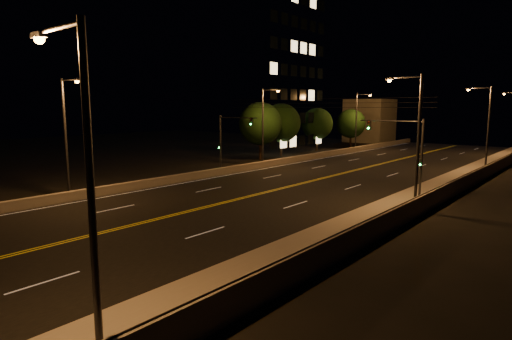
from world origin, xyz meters
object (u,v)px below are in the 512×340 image
Objects in this scene: streetlight_0 at (84,178)px; streetlight_1 at (415,133)px; traffic_signal_left at (227,138)px; streetlight_2 at (486,124)px; tree_2 at (317,124)px; tree_0 at (260,124)px; streetlight_5 at (265,122)px; building_tower at (237,64)px; streetlight_6 at (358,118)px; tree_1 at (281,123)px; tree_3 at (351,124)px; streetlight_4 at (67,130)px; traffic_signal_right at (409,149)px.

streetlight_1 is at bearing 90.00° from streetlight_0.
streetlight_0 reaches higher than traffic_signal_left.
streetlight_2 reaches higher than tree_2.
streetlight_2 is 26.31m from tree_0.
tree_2 is at bearing 104.16° from streetlight_5.
building_tower reaches higher than traffic_signal_left.
tree_1 is (-5.07, -13.98, -0.53)m from streetlight_6.
streetlight_6 is 20.29m from tree_0.
streetlight_0 is at bearing -68.57° from tree_3.
streetlight_1 is 45.01m from tree_3.
tree_1 is (-5.07, 34.20, -0.53)m from streetlight_4.
streetlight_2 is at bearing -20.21° from tree_2.
tree_1 is at bearing 109.11° from traffic_signal_left.
tree_3 is (-3.79, 34.75, 0.32)m from traffic_signal_left.
streetlight_0 is at bearing -58.00° from streetlight_5.
streetlight_2 is 17.99m from traffic_signal_right.
tree_0 is (-24.12, 11.99, 0.94)m from traffic_signal_right.
streetlight_0 reaches higher than tree_2.
building_tower reaches higher than streetlight_2.
streetlight_4 is at bearing -83.45° from tree_2.
streetlight_1 is 20.63m from traffic_signal_left.
tree_2 is (0.02, 9.77, -0.41)m from tree_1.
streetlight_2 is 1.48× the size of traffic_signal_right.
streetlight_4 is at bearing -81.58° from tree_0.
streetlight_5 is (0.00, 23.95, 0.00)m from streetlight_4.
building_tower is 3.78× the size of tree_0.
streetlight_4 and streetlight_5 have the same top height.
tree_0 reaches higher than tree_2.
streetlight_2 is 1.00× the size of streetlight_6.
building_tower is (-17.46, 21.04, 10.03)m from traffic_signal_left.
tree_3 is at bearing 86.20° from tree_0.
tree_3 is at bearing 81.93° from tree_1.
streetlight_0 is 1.00× the size of streetlight_1.
streetlight_1 is 1.19× the size of tree_0.
streetlight_0 is 40.47m from streetlight_5.
traffic_signal_left is 28.31m from tree_2.
building_tower is (-16.34, 13.44, 8.64)m from streetlight_5.
traffic_signal_right is at bearing -30.12° from building_tower.
traffic_signal_left is (1.12, -31.84, -1.39)m from streetlight_6.
streetlight_6 is at bearing -47.44° from tree_3.
streetlight_6 is 21.41m from building_tower.
tree_2 is 7.51m from tree_3.
streetlight_1 reaches higher than traffic_signal_right.
tree_1 is at bearing -179.97° from streetlight_2.
traffic_signal_left is at bearing 180.00° from traffic_signal_right.
traffic_signal_left is 34.96m from tree_3.
traffic_signal_right and traffic_signal_left have the same top height.
tree_0 is 1.15× the size of tree_3.
streetlight_5 is 1.48× the size of traffic_signal_right.
traffic_signal_left is 0.90× the size of tree_2.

